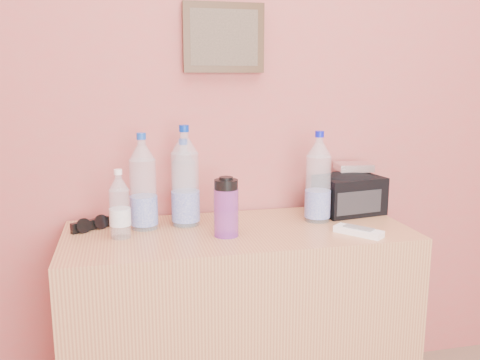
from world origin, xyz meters
The scene contains 12 objects.
picture_frame centered at (-0.16, 1.98, 1.40)m, with size 0.30×0.03×0.25m, color #382311, non-canonical shape.
dresser centered at (-0.16, 1.73, 0.37)m, with size 1.18×0.49×0.74m, color tan.
pet_large_a centered at (-0.33, 1.85, 0.88)m, with size 0.08×0.08×0.31m.
pet_large_b centered at (-0.48, 1.82, 0.89)m, with size 0.09×0.09×0.33m.
pet_large_c centered at (-0.33, 1.84, 0.90)m, with size 0.10×0.10×0.36m.
pet_large_d centered at (0.15, 1.78, 0.89)m, with size 0.09×0.09×0.33m.
pet_small centered at (-0.56, 1.74, 0.84)m, with size 0.07×0.07×0.23m.
nalgene_bottle centered at (-0.22, 1.68, 0.84)m, with size 0.08×0.08×0.20m.
sunglasses centered at (-0.66, 1.84, 0.76)m, with size 0.14×0.05×0.04m, color black, non-canonical shape.
ac_remote centered at (0.22, 1.59, 0.75)m, with size 0.16×0.05×0.02m, color silver.
toiletry_bag centered at (0.31, 1.86, 0.82)m, with size 0.24×0.17×0.16m, color black, non-canonical shape.
foil_packet centered at (0.33, 1.88, 0.92)m, with size 0.13×0.11×0.03m, color silver.
Camera 1 is at (-0.54, 0.09, 1.26)m, focal length 38.00 mm.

